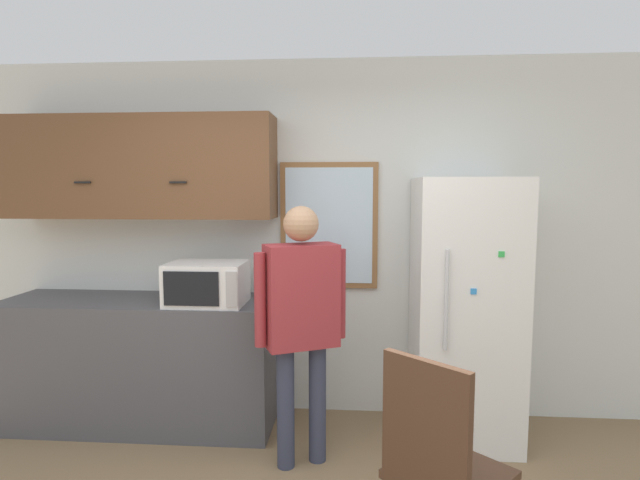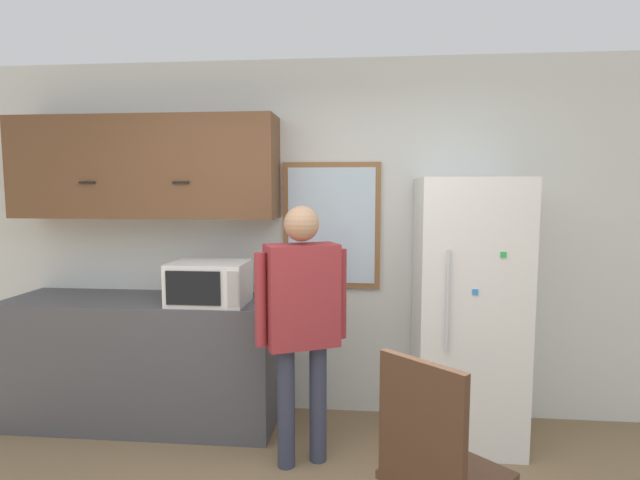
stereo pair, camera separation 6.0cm
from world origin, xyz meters
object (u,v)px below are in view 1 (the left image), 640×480
Objects in this scene: refrigerator at (465,310)px; microwave at (207,283)px; person at (301,310)px; chair at (439,460)px.

microwave is at bearing -177.60° from refrigerator.
person is (0.70, -0.37, -0.09)m from microwave.
chair is (-0.38, -1.34, -0.34)m from refrigerator.
microwave is at bearing 127.81° from person.
person reaches higher than microwave.
microwave is 0.29× the size of refrigerator.
chair is at bearing -76.81° from person.
refrigerator is (1.09, 0.44, -0.09)m from person.
person is 1.22m from chair.
microwave reaches higher than chair.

